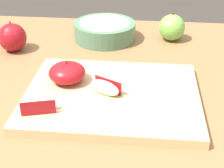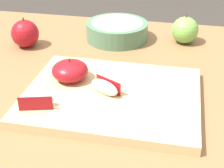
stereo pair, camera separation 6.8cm
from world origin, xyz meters
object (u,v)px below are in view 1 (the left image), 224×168
(apple_half_skin_up, at_px, (67,73))
(ceramic_fruit_bowl, at_px, (105,30))
(apple_wedge_front, at_px, (105,87))
(cutting_board, at_px, (112,96))
(whole_apple_red_delicious, at_px, (12,37))
(apple_wedge_back, at_px, (38,105))
(whole_apple_granny_green, at_px, (172,28))

(apple_half_skin_up, height_order, ceramic_fruit_bowl, apple_half_skin_up)
(apple_wedge_front, xyz_separation_m, ceramic_fruit_bowl, (-0.04, 0.35, -0.01))
(cutting_board, relative_size, whole_apple_red_delicious, 4.29)
(apple_wedge_back, relative_size, whole_apple_red_delicious, 0.85)
(cutting_board, xyz_separation_m, apple_wedge_back, (-0.14, -0.09, 0.03))
(whole_apple_granny_green, xyz_separation_m, ceramic_fruit_bowl, (-0.20, -0.02, -0.01))
(apple_half_skin_up, distance_m, whole_apple_granny_green, 0.41)
(apple_half_skin_up, xyz_separation_m, ceramic_fruit_bowl, (0.05, 0.31, -0.01))
(ceramic_fruit_bowl, bearing_deg, apple_wedge_front, -83.09)
(cutting_board, height_order, whole_apple_red_delicious, whole_apple_red_delicious)
(apple_wedge_front, bearing_deg, ceramic_fruit_bowl, 96.91)
(cutting_board, xyz_separation_m, whole_apple_granny_green, (0.14, 0.36, 0.03))
(ceramic_fruit_bowl, bearing_deg, whole_apple_red_delicious, -156.23)
(cutting_board, bearing_deg, whole_apple_red_delicious, 142.56)
(cutting_board, xyz_separation_m, apple_half_skin_up, (-0.11, 0.04, 0.03))
(whole_apple_red_delicious, bearing_deg, apple_wedge_back, -62.38)
(whole_apple_red_delicious, height_order, ceramic_fruit_bowl, whole_apple_red_delicious)
(ceramic_fruit_bowl, bearing_deg, apple_wedge_back, -100.54)
(ceramic_fruit_bowl, bearing_deg, whole_apple_granny_green, 4.30)
(cutting_board, bearing_deg, apple_wedge_front, -149.59)
(apple_wedge_back, height_order, whole_apple_red_delicious, whole_apple_red_delicious)
(apple_half_skin_up, bearing_deg, whole_apple_red_delicious, 135.23)
(apple_half_skin_up, xyz_separation_m, whole_apple_granny_green, (0.25, 0.32, -0.00))
(whole_apple_granny_green, bearing_deg, whole_apple_red_delicious, -164.53)
(ceramic_fruit_bowl, bearing_deg, cutting_board, -80.62)
(apple_half_skin_up, distance_m, ceramic_fruit_bowl, 0.31)
(apple_wedge_front, bearing_deg, whole_apple_granny_green, 66.55)
(cutting_board, bearing_deg, ceramic_fruit_bowl, 99.38)
(ceramic_fruit_bowl, bearing_deg, apple_half_skin_up, -99.01)
(apple_wedge_back, distance_m, apple_wedge_front, 0.15)
(cutting_board, xyz_separation_m, whole_apple_red_delicious, (-0.30, 0.23, 0.03))
(apple_half_skin_up, bearing_deg, ceramic_fruit_bowl, 80.99)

